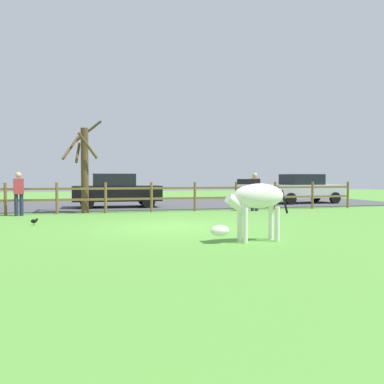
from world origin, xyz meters
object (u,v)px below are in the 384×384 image
(zebra, at_px, (255,201))
(parked_car_silver, at_px, (303,188))
(bare_tree, at_px, (84,166))
(parked_car_black, at_px, (116,190))
(crow_on_grass, at_px, (34,221))
(visitor_right_of_tree, at_px, (19,192))
(visitor_left_of_tree, at_px, (255,190))

(zebra, height_order, parked_car_silver, parked_car_silver)
(bare_tree, distance_m, parked_car_black, 2.80)
(bare_tree, relative_size, crow_on_grass, 17.79)
(visitor_right_of_tree, bearing_deg, parked_car_black, 37.14)
(bare_tree, height_order, visitor_right_of_tree, bare_tree)
(zebra, bearing_deg, bare_tree, 114.74)
(bare_tree, relative_size, zebra, 1.98)
(parked_car_black, bearing_deg, zebra, -76.97)
(bare_tree, height_order, parked_car_silver, bare_tree)
(bare_tree, height_order, visitor_left_of_tree, bare_tree)
(parked_car_silver, bearing_deg, crow_on_grass, -152.80)
(bare_tree, bearing_deg, visitor_left_of_tree, -6.28)
(parked_car_black, xyz_separation_m, parked_car_silver, (9.98, 0.53, 0.00))
(parked_car_black, bearing_deg, visitor_right_of_tree, -142.86)
(parked_car_black, bearing_deg, crow_on_grass, -115.04)
(bare_tree, distance_m, crow_on_grass, 4.47)
(visitor_left_of_tree, height_order, visitor_right_of_tree, same)
(zebra, xyz_separation_m, crow_on_grass, (-5.27, 4.50, -0.80))
(zebra, relative_size, visitor_left_of_tree, 1.18)
(parked_car_silver, xyz_separation_m, visitor_right_of_tree, (-13.75, -3.39, 0.06))
(zebra, relative_size, parked_car_silver, 0.47)
(bare_tree, height_order, parked_car_black, bare_tree)
(parked_car_silver, height_order, visitor_left_of_tree, visitor_left_of_tree)
(visitor_left_of_tree, bearing_deg, visitor_right_of_tree, 179.35)
(parked_car_black, bearing_deg, bare_tree, -122.85)
(parked_car_silver, distance_m, visitor_left_of_tree, 5.56)
(bare_tree, distance_m, parked_car_silver, 11.76)
(zebra, distance_m, visitor_right_of_tree, 9.89)
(zebra, bearing_deg, visitor_left_of_tree, 67.01)
(zebra, xyz_separation_m, parked_car_silver, (7.54, 11.08, -0.08))
(bare_tree, xyz_separation_m, parked_car_silver, (11.39, 2.72, -1.04))
(crow_on_grass, distance_m, visitor_left_of_tree, 9.06)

